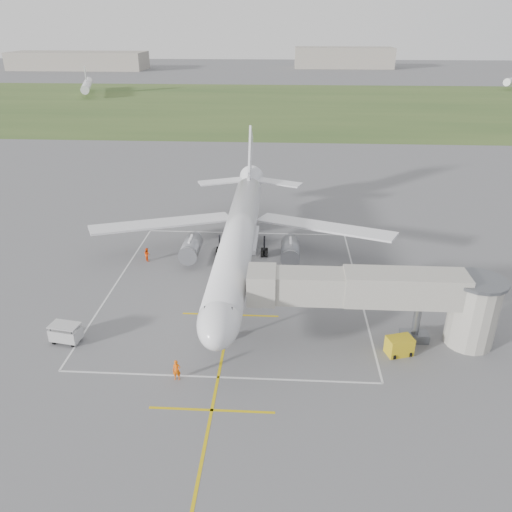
# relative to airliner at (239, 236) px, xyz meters

# --- Properties ---
(ground) EXTENTS (700.00, 700.00, 0.00)m
(ground) POSITION_rel_airliner_xyz_m (0.00, -0.75, -4.39)
(ground) COLOR #545456
(ground) RESTS_ON ground
(grass_strip) EXTENTS (700.00, 120.00, 0.02)m
(grass_strip) POSITION_rel_airliner_xyz_m (0.00, 129.25, -4.38)
(grass_strip) COLOR #365123
(grass_strip) RESTS_ON ground
(apron_markings) EXTENTS (28.20, 60.00, 0.01)m
(apron_markings) POSITION_rel_airliner_xyz_m (0.00, -6.57, -4.38)
(apron_markings) COLOR gold
(apron_markings) RESTS_ON ground
(airliner) EXTENTS (38.93, 46.75, 13.52)m
(airliner) POSITION_rel_airliner_xyz_m (0.00, 0.00, 0.00)
(airliner) COLOR silver
(airliner) RESTS_ON ground
(jet_bridge) EXTENTS (23.40, 5.00, 7.20)m
(jet_bridge) POSITION_rel_airliner_xyz_m (15.72, -14.25, 0.35)
(jet_bridge) COLOR gray
(jet_bridge) RESTS_ON ground
(gpu_unit) EXTENTS (2.63, 2.16, 1.72)m
(gpu_unit) POSITION_rel_airliner_xyz_m (16.13, -16.45, -3.54)
(gpu_unit) COLOR gold
(gpu_unit) RESTS_ON ground
(baggage_cart) EXTENTS (2.97, 2.07, 1.91)m
(baggage_cart) POSITION_rel_airliner_xyz_m (-15.04, -16.40, -3.42)
(baggage_cart) COLOR #B1B1B1
(baggage_cart) RESTS_ON ground
(ramp_worker_nose) EXTENTS (0.72, 0.49, 1.90)m
(ramp_worker_nose) POSITION_rel_airliner_xyz_m (-3.45, -21.20, -3.44)
(ramp_worker_nose) COLOR #E45607
(ramp_worker_nose) RESTS_ON ground
(ramp_worker_wing) EXTENTS (1.05, 1.05, 1.72)m
(ramp_worker_wing) POSITION_rel_airliner_xyz_m (-11.87, 1.50, -3.53)
(ramp_worker_wing) COLOR #F54707
(ramp_worker_wing) RESTS_ON ground
(distant_hangars) EXTENTS (345.00, 49.00, 12.00)m
(distant_hangars) POSITION_rel_airliner_xyz_m (-16.15, 264.44, 0.78)
(distant_hangars) COLOR gray
(distant_hangars) RESTS_ON ground
(distant_aircraft) EXTENTS (203.67, 59.88, 8.85)m
(distant_aircraft) POSITION_rel_airliner_xyz_m (17.00, 168.42, -0.80)
(distant_aircraft) COLOR silver
(distant_aircraft) RESTS_ON ground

